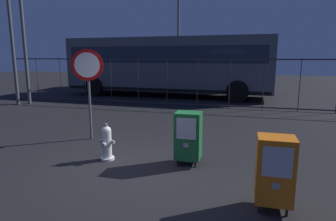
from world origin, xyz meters
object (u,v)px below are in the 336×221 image
at_px(bus_far, 185,62).
at_px(street_light_far_left, 22,15).
at_px(newspaper_box_primary, 188,135).
at_px(bus_near, 168,63).
at_px(fire_hydrant, 107,143).
at_px(street_light_near_left, 9,12).
at_px(street_light_near_right, 178,5).
at_px(stop_sign, 88,75).
at_px(newspaper_box_secondary, 275,170).

distance_m(bus_far, street_light_far_left, 9.89).
xyz_separation_m(newspaper_box_primary, bus_near, (-2.96, 9.37, 1.14)).
distance_m(fire_hydrant, street_light_near_left, 9.31).
distance_m(bus_near, street_light_far_left, 6.96).
xyz_separation_m(bus_far, street_light_near_right, (0.06, -2.20, 3.17)).
relative_size(newspaper_box_primary, street_light_near_right, 0.12).
height_order(stop_sign, street_light_far_left, street_light_far_left).
bearing_deg(newspaper_box_primary, bus_far, 102.15).
relative_size(newspaper_box_primary, stop_sign, 0.46).
relative_size(newspaper_box_secondary, street_light_near_right, 0.12).
distance_m(bus_near, street_light_near_left, 7.41).
distance_m(newspaper_box_secondary, street_light_near_left, 12.25).
bearing_deg(bus_near, stop_sign, -86.33).
bearing_deg(street_light_near_left, street_light_far_left, 43.39).
xyz_separation_m(fire_hydrant, newspaper_box_primary, (1.62, 0.20, 0.22)).
bearing_deg(street_light_near_left, newspaper_box_primary, -30.24).
xyz_separation_m(newspaper_box_primary, stop_sign, (-2.70, 1.04, 1.03)).
height_order(newspaper_box_primary, stop_sign, stop_sign).
xyz_separation_m(newspaper_box_secondary, street_light_far_left, (-9.64, 6.63, 3.20)).
bearing_deg(bus_far, newspaper_box_primary, -83.48).
bearing_deg(street_light_far_left, street_light_near_right, 47.58).
height_order(stop_sign, street_light_near_right, street_light_near_right).
bearing_deg(street_light_near_left, newspaper_box_secondary, -32.40).
height_order(newspaper_box_secondary, street_light_near_right, street_light_near_right).
bearing_deg(street_light_near_right, bus_near, -94.36).
bearing_deg(fire_hydrant, newspaper_box_secondary, -20.67).
relative_size(street_light_near_left, street_light_near_right, 0.77).
height_order(newspaper_box_primary, bus_far, bus_far).
distance_m(bus_near, bus_far, 3.99).
relative_size(fire_hydrant, bus_near, 0.07).
distance_m(street_light_near_left, street_light_far_left, 0.46).
distance_m(stop_sign, bus_far, 12.32).
bearing_deg(street_light_far_left, fire_hydrant, -39.79).
distance_m(newspaper_box_primary, street_light_far_left, 10.27).
xyz_separation_m(fire_hydrant, street_light_far_left, (-6.58, 5.48, 3.42)).
xyz_separation_m(fire_hydrant, stop_sign, (-1.08, 1.24, 1.25)).
height_order(newspaper_box_primary, bus_near, bus_near).
height_order(fire_hydrant, street_light_far_left, street_light_far_left).
distance_m(newspaper_box_secondary, stop_sign, 4.89).
bearing_deg(fire_hydrant, street_light_near_left, 143.19).
bearing_deg(stop_sign, bus_near, 91.78).
height_order(street_light_near_right, street_light_far_left, street_light_near_right).
xyz_separation_m(street_light_near_right, street_light_far_left, (-5.38, -5.88, -1.10)).
height_order(street_light_near_left, street_light_near_right, street_light_near_right).
distance_m(newspaper_box_primary, bus_near, 9.89).
height_order(fire_hydrant, bus_near, bus_near).
xyz_separation_m(newspaper_box_primary, street_light_far_left, (-8.20, 5.28, 3.20)).
bearing_deg(fire_hydrant, bus_far, 95.31).
bearing_deg(fire_hydrant, stop_sign, 131.05).
xyz_separation_m(newspaper_box_primary, street_light_near_right, (-2.82, 11.17, 4.30)).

